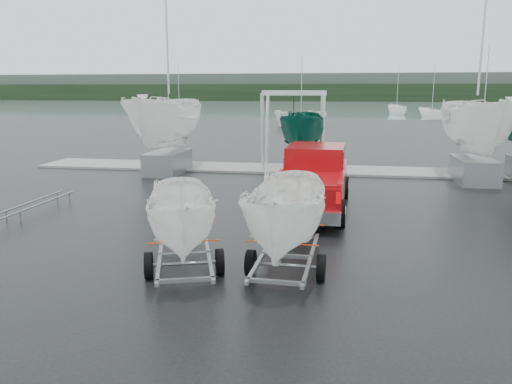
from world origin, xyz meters
name	(u,v)px	position (x,y,z in m)	size (l,w,h in m)	color
ground_plane	(289,246)	(0.00, 0.00, 0.00)	(120.00, 120.00, 0.00)	black
lake	(337,109)	(0.00, 100.00, -0.01)	(300.00, 300.00, 0.00)	slate
dock	(316,170)	(0.00, 13.00, 0.05)	(30.00, 3.00, 0.12)	gray
treeline	(340,93)	(0.00, 170.00, 3.00)	(300.00, 8.00, 6.00)	black
far_hill	(340,87)	(0.00, 178.00, 5.00)	(300.00, 6.00, 10.00)	#4C5651
pickup_truck	(314,177)	(0.37, 4.65, 1.13)	(2.56, 6.57, 2.16)	#9B080D
trailer_hitched	(288,155)	(0.16, -2.13, 2.77)	(1.80, 3.63, 5.11)	gray
trailer_parked	(182,165)	(-2.18, -2.42, 2.53)	(2.26, 3.79, 4.65)	gray
boat_hoist	(294,119)	(-1.20, 13.00, 2.67)	(3.30, 2.18, 4.12)	silver
keelboat_0	(165,84)	(-7.36, 11.00, 4.45)	(2.79, 3.20, 10.98)	gray
keelboat_1	(304,109)	(-0.53, 11.20, 3.25)	(2.08, 3.20, 6.64)	gray
keelboat_2	(481,85)	(7.32, 11.00, 4.35)	(2.73, 3.20, 10.91)	gray
mast_rack_0	(13,211)	(-9.00, 1.00, 0.35)	(0.56, 6.50, 0.06)	gray
moored_boat_0	(170,131)	(-16.21, 36.25, 0.01)	(2.64, 2.69, 11.20)	white
moored_boat_1	(301,126)	(-3.53, 45.97, 0.00)	(4.05, 4.05, 11.76)	white
moored_boat_2	(481,137)	(13.59, 34.53, 0.00)	(2.97, 3.02, 11.32)	white
moored_boat_3	(431,118)	(14.19, 64.59, 0.01)	(3.14, 3.18, 11.23)	white
moored_boat_4	(180,117)	(-23.82, 62.38, 0.00)	(2.80, 2.74, 11.29)	white
moored_boat_5	(396,114)	(10.31, 76.32, 0.00)	(2.86, 2.92, 11.36)	white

